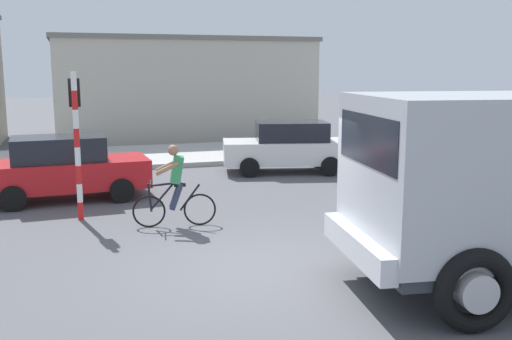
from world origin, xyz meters
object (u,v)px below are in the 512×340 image
Objects in this scene: car_white_mid at (437,142)px; cyclist at (175,186)px; traffic_light_pole at (76,125)px; car_far_side at (288,146)px; car_red_near at (64,168)px.

cyclist is at bearing -153.44° from car_white_mid.
traffic_light_pole is at bearing -162.56° from car_white_mid.
cyclist is at bearing -130.62° from car_far_side.
cyclist is 0.43× the size of car_white_mid.
cyclist reaches higher than car_white_mid.
traffic_light_pole is 0.78× the size of car_red_near.
traffic_light_pole is 0.75× the size of car_far_side.
cyclist is 3.99m from car_red_near.
cyclist is at bearing -33.33° from traffic_light_pole.
car_far_side is at bearing 32.42° from traffic_light_pole.
car_far_side is at bearing 175.46° from car_white_mid.
traffic_light_pole is at bearing 146.67° from cyclist.
cyclist is 0.54× the size of traffic_light_pole.
cyclist is 0.40× the size of car_far_side.
car_red_near is at bearing -172.59° from car_white_mid.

